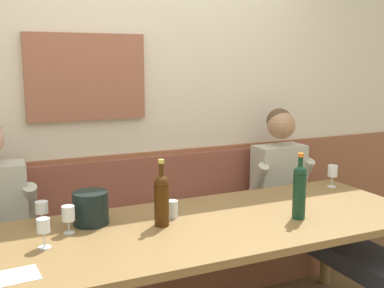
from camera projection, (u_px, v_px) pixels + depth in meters
name	position (u px, v px, depth m)	size (l,w,h in m)	color
room_wall_back	(139.00, 90.00, 3.23)	(6.80, 0.12, 2.80)	beige
wood_wainscot_panel	(144.00, 219.00, 3.34)	(6.80, 0.03, 0.97)	brown
wall_bench	(154.00, 256.00, 3.19)	(2.82, 0.42, 0.94)	brown
dining_table	(200.00, 236.00, 2.47)	(2.52, 0.91, 0.75)	olive
person_left_seat	(311.00, 208.00, 3.17)	(0.49, 1.35, 1.26)	#2E253C
ice_bucket	(91.00, 208.00, 2.44)	(0.19, 0.19, 0.17)	black
wine_bottle_clear_water	(299.00, 190.00, 2.51)	(0.07, 0.07, 0.36)	#133521
wine_bottle_amber_mid	(162.00, 198.00, 2.41)	(0.08, 0.08, 0.35)	#3D2108
wine_glass_left_end	(43.00, 227.00, 2.12)	(0.06, 0.06, 0.14)	silver
wine_glass_center_rear	(42.00, 209.00, 2.42)	(0.07, 0.07, 0.13)	silver
wine_glass_right_end	(333.00, 172.00, 3.16)	(0.06, 0.06, 0.15)	silver
wine_glass_by_bottle	(68.00, 214.00, 2.31)	(0.06, 0.06, 0.14)	silver
water_tumbler_left	(172.00, 209.00, 2.55)	(0.06, 0.06, 0.09)	silver
tasting_sheet_left_guest	(11.00, 277.00, 1.85)	(0.21, 0.15, 0.00)	white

